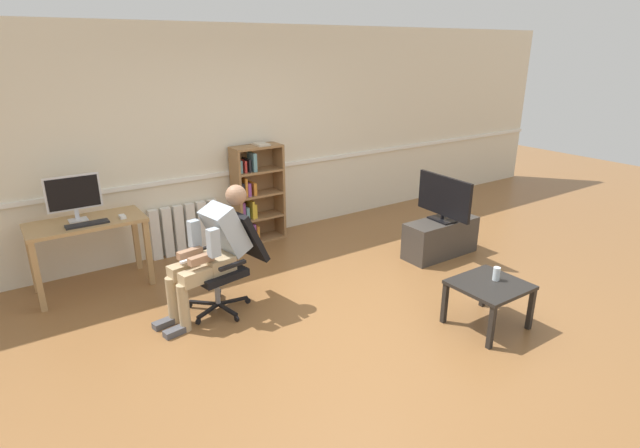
# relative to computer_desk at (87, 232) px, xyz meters

# --- Properties ---
(ground_plane) EXTENTS (18.00, 18.00, 0.00)m
(ground_plane) POSITION_rel_computer_desk_xyz_m (1.86, -2.15, -0.63)
(ground_plane) COLOR brown
(back_wall) EXTENTS (12.00, 0.13, 2.70)m
(back_wall) POSITION_rel_computer_desk_xyz_m (1.86, 0.50, 0.72)
(back_wall) COLOR beige
(back_wall) RESTS_ON ground_plane
(computer_desk) EXTENTS (1.13, 0.56, 0.76)m
(computer_desk) POSITION_rel_computer_desk_xyz_m (0.00, 0.00, 0.00)
(computer_desk) COLOR tan
(computer_desk) RESTS_ON ground_plane
(imac_monitor) EXTENTS (0.52, 0.14, 0.47)m
(imac_monitor) POSITION_rel_computer_desk_xyz_m (-0.06, 0.08, 0.40)
(imac_monitor) COLOR silver
(imac_monitor) RESTS_ON computer_desk
(keyboard) EXTENTS (0.40, 0.12, 0.02)m
(keyboard) POSITION_rel_computer_desk_xyz_m (-0.01, -0.14, 0.14)
(keyboard) COLOR black
(keyboard) RESTS_ON computer_desk
(computer_mouse) EXTENTS (0.06, 0.10, 0.03)m
(computer_mouse) POSITION_rel_computer_desk_xyz_m (0.34, -0.12, 0.14)
(computer_mouse) COLOR white
(computer_mouse) RESTS_ON computer_desk
(bookshelf) EXTENTS (0.65, 0.29, 1.28)m
(bookshelf) POSITION_rel_computer_desk_xyz_m (2.07, 0.29, -0.01)
(bookshelf) COLOR olive
(bookshelf) RESTS_ON ground_plane
(radiator) EXTENTS (0.85, 0.08, 0.62)m
(radiator) POSITION_rel_computer_desk_xyz_m (1.15, 0.39, -0.32)
(radiator) COLOR white
(radiator) RESTS_ON ground_plane
(office_chair) EXTENTS (0.82, 0.63, 0.96)m
(office_chair) POSITION_rel_computer_desk_xyz_m (1.04, -1.16, -0.11)
(office_chair) COLOR black
(office_chair) RESTS_ON ground_plane
(person_seated) EXTENTS (1.02, 0.48, 1.21)m
(person_seated) POSITION_rel_computer_desk_xyz_m (0.86, -1.19, 0.02)
(person_seated) COLOR tan
(person_seated) RESTS_ON ground_plane
(tv_stand) EXTENTS (0.97, 0.37, 0.45)m
(tv_stand) POSITION_rel_computer_desk_xyz_m (3.70, -1.45, -0.41)
(tv_stand) COLOR #3D3833
(tv_stand) RESTS_ON ground_plane
(tv_screen) EXTENTS (0.22, 0.83, 0.54)m
(tv_screen) POSITION_rel_computer_desk_xyz_m (3.70, -1.45, 0.11)
(tv_screen) COLOR black
(tv_screen) RESTS_ON tv_stand
(coffee_table) EXTENTS (0.62, 0.58, 0.43)m
(coffee_table) POSITION_rel_computer_desk_xyz_m (2.81, -2.85, -0.26)
(coffee_table) COLOR black
(coffee_table) RESTS_ON ground_plane
(drinking_glass) EXTENTS (0.06, 0.06, 0.12)m
(drinking_glass) POSITION_rel_computer_desk_xyz_m (2.90, -2.83, -0.14)
(drinking_glass) COLOR silver
(drinking_glass) RESTS_ON coffee_table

